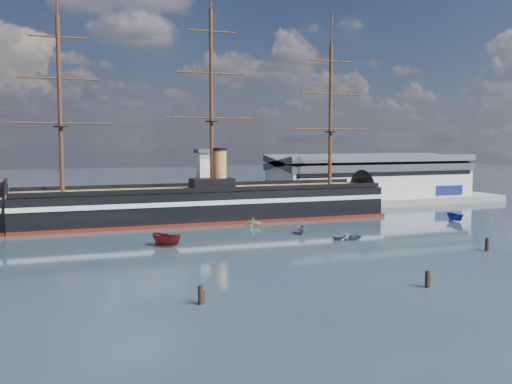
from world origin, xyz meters
name	(u,v)px	position (x,y,z in m)	size (l,w,h in m)	color
ground	(237,233)	(0.00, 40.00, 0.00)	(600.00, 600.00, 0.00)	#19232C
quay	(227,211)	(10.00, 76.00, 0.00)	(180.00, 18.00, 2.00)	slate
warehouse	(370,177)	(58.00, 80.00, 7.98)	(63.00, 21.00, 11.60)	#B7BABC
quay_tower	(205,177)	(3.00, 73.00, 9.75)	(5.00, 5.00, 15.00)	silver
warship	(197,205)	(-2.97, 60.00, 4.04)	(113.09, 18.69, 53.94)	black
motorboat_a	(167,246)	(-16.73, 31.14, 0.00)	(7.66, 2.81, 3.06)	maroon
motorboat_b	(348,240)	(17.45, 24.72, 0.00)	(3.64, 1.45, 1.70)	slate
motorboat_c	(302,234)	(12.21, 34.52, 0.00)	(4.93, 1.81, 1.97)	slate
motorboat_d	(254,226)	(6.79, 47.80, 0.00)	(5.84, 2.53, 2.14)	beige
motorboat_f	(455,221)	(54.70, 37.73, 0.00)	(6.24, 2.29, 2.50)	navy
piling_near_left	(201,304)	(-21.35, -7.00, 0.00)	(0.64, 0.64, 3.01)	black
piling_near_mid	(427,287)	(8.60, -10.38, 0.00)	(0.64, 0.64, 2.94)	black
piling_far_right	(487,251)	(34.40, 6.19, 0.00)	(0.64, 0.64, 2.99)	black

